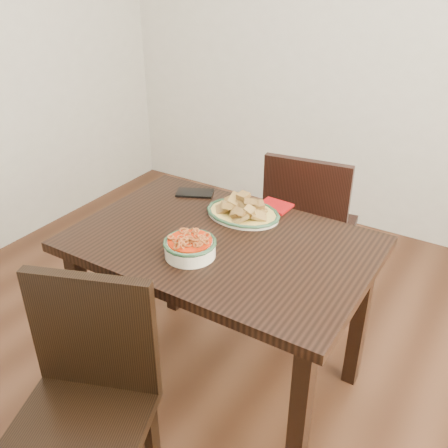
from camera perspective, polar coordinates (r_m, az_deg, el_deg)
The scene contains 9 objects.
floor at distance 2.48m, azimuth -2.02°, elevation -15.93°, with size 3.50×3.50×0.00m, color #3A1F12.
wall_back at distance 3.37m, azimuth 15.40°, elevation 20.46°, with size 3.50×0.10×2.60m, color beige.
dining_table at distance 2.00m, azimuth -0.30°, elevation -4.31°, with size 1.16×0.78×0.75m.
chair_far at distance 2.61m, azimuth 9.59°, elevation 0.03°, with size 0.47×0.47×0.89m.
chair_near at distance 1.74m, azimuth -15.49°, elevation -18.38°, with size 0.54×0.54×0.89m.
fish_plate at distance 2.10m, azimuth 2.20°, elevation 2.03°, with size 0.32×0.25×0.11m.
noodle_bowl at distance 1.83m, azimuth -3.91°, elevation -2.45°, with size 0.20×0.20×0.08m.
smartphone at distance 2.32m, azimuth -3.35°, elevation 3.57°, with size 0.17×0.09×0.01m, color black.
napkin at distance 2.20m, azimuth 5.82°, elevation 2.06°, with size 0.13×0.11×0.01m, color #990B0B.
Camera 1 is at (0.99, -1.44, 1.75)m, focal length 40.00 mm.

